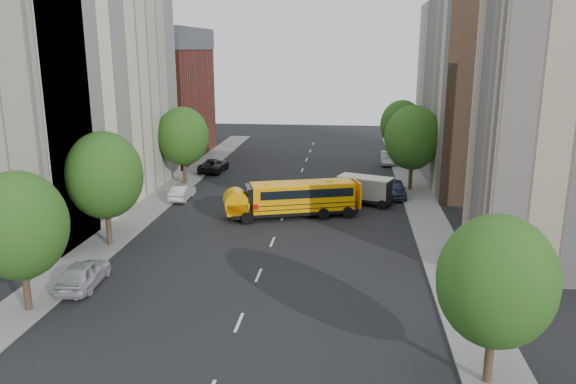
% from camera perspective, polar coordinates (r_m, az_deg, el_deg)
% --- Properties ---
extents(ground, '(120.00, 120.00, 0.00)m').
position_cam_1_polar(ground, '(41.36, -1.21, -4.17)').
color(ground, black).
rests_on(ground, ground).
extents(sidewalk_left, '(3.00, 80.00, 0.12)m').
position_cam_1_polar(sidewalk_left, '(48.73, -13.94, -1.63)').
color(sidewalk_left, slate).
rests_on(sidewalk_left, ground).
extents(sidewalk_right, '(3.00, 80.00, 0.12)m').
position_cam_1_polar(sidewalk_right, '(46.19, 13.94, -2.52)').
color(sidewalk_right, slate).
rests_on(sidewalk_right, ground).
extents(lane_markings, '(0.15, 64.00, 0.01)m').
position_cam_1_polar(lane_markings, '(50.86, 0.28, -0.59)').
color(lane_markings, silver).
rests_on(lane_markings, ground).
extents(building_left_cream, '(10.00, 26.00, 20.00)m').
position_cam_1_polar(building_left_cream, '(50.61, -21.27, 9.86)').
color(building_left_cream, beige).
rests_on(building_left_cream, ground).
extents(building_left_redbrick, '(10.00, 15.00, 13.00)m').
position_cam_1_polar(building_left_redbrick, '(71.09, -12.85, 8.68)').
color(building_left_redbrick, maroon).
rests_on(building_left_redbrick, ground).
extents(building_right_near, '(10.00, 7.00, 17.00)m').
position_cam_1_polar(building_right_near, '(36.94, 26.70, 5.61)').
color(building_right_near, tan).
rests_on(building_right_near, ground).
extents(building_right_far, '(10.00, 22.00, 18.00)m').
position_cam_1_polar(building_right_far, '(60.36, 18.88, 9.69)').
color(building_right_far, '#B7AA8F').
rests_on(building_right_far, ground).
extents(building_right_sidewall, '(10.10, 0.30, 18.00)m').
position_cam_1_polar(building_right_sidewall, '(49.69, 21.52, 8.61)').
color(building_right_sidewall, brown).
rests_on(building_right_sidewall, ground).
extents(street_tree_0, '(4.80, 4.80, 7.41)m').
position_cam_1_polar(street_tree_0, '(30.89, -25.68, -3.10)').
color(street_tree_0, '#38281C').
rests_on(street_tree_0, ground).
extents(street_tree_1, '(5.12, 5.12, 7.90)m').
position_cam_1_polar(street_tree_1, '(39.32, -18.16, 1.61)').
color(street_tree_1, '#38281C').
rests_on(street_tree_1, ground).
extents(street_tree_2, '(4.99, 4.99, 7.71)m').
position_cam_1_polar(street_tree_2, '(55.91, -10.60, 5.59)').
color(street_tree_2, '#38281C').
rests_on(street_tree_2, ground).
extents(street_tree_3, '(4.61, 4.61, 7.11)m').
position_cam_1_polar(street_tree_3, '(23.32, 20.43, -8.52)').
color(street_tree_3, '#38281C').
rests_on(street_tree_3, ground).
extents(street_tree_4, '(5.25, 5.25, 8.10)m').
position_cam_1_polar(street_tree_4, '(53.77, 12.54, 5.41)').
color(street_tree_4, '#38281C').
rests_on(street_tree_4, ground).
extents(street_tree_5, '(4.86, 4.86, 7.51)m').
position_cam_1_polar(street_tree_5, '(65.65, 11.47, 6.72)').
color(street_tree_5, '#38281C').
rests_on(street_tree_5, ground).
extents(school_bus, '(10.40, 5.27, 2.88)m').
position_cam_1_polar(school_bus, '(44.76, 0.44, -0.56)').
color(school_bus, black).
rests_on(school_bus, ground).
extents(safari_truck, '(6.00, 3.89, 2.43)m').
position_cam_1_polar(safari_truck, '(49.13, 7.33, 0.30)').
color(safari_truck, black).
rests_on(safari_truck, ground).
extents(parked_car_0, '(2.14, 4.69, 1.56)m').
position_cam_1_polar(parked_car_0, '(34.15, -20.06, -7.80)').
color(parked_car_0, '#B4B3BA').
rests_on(parked_car_0, ground).
extents(parked_car_1, '(1.43, 4.04, 1.33)m').
position_cam_1_polar(parked_car_1, '(51.00, -10.71, -0.04)').
color(parked_car_1, silver).
rests_on(parked_car_1, ground).
extents(parked_car_2, '(2.69, 5.28, 1.43)m').
position_cam_1_polar(parked_car_2, '(62.11, -7.55, 2.72)').
color(parked_car_2, black).
rests_on(parked_car_2, ground).
extents(parked_car_4, '(1.86, 4.51, 1.53)m').
position_cam_1_polar(parked_car_4, '(51.86, 10.87, 0.31)').
color(parked_car_4, '#323859').
rests_on(parked_car_4, ground).
extents(parked_car_5, '(1.68, 4.46, 1.45)m').
position_cam_1_polar(parked_car_5, '(66.53, 10.07, 3.41)').
color(parked_car_5, gray).
rests_on(parked_car_5, ground).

